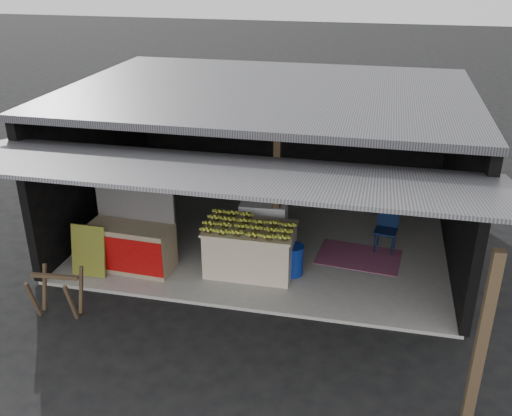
% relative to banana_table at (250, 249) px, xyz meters
% --- Properties ---
extents(ground, '(80.00, 80.00, 0.00)m').
position_rel_banana_table_xyz_m(ground, '(0.02, -1.15, -0.49)').
color(ground, black).
rests_on(ground, ground).
extents(concrete_slab, '(7.00, 5.00, 0.06)m').
position_rel_banana_table_xyz_m(concrete_slab, '(0.02, 1.35, -0.46)').
color(concrete_slab, gray).
rests_on(concrete_slab, ground).
extents(shophouse, '(7.40, 7.29, 3.02)m').
position_rel_banana_table_xyz_m(shophouse, '(0.02, 1.67, 1.61)').
color(shophouse, black).
rests_on(shophouse, ground).
extents(banana_table, '(1.56, 0.97, 0.86)m').
position_rel_banana_table_xyz_m(banana_table, '(0.00, 0.00, 0.00)').
color(banana_table, beige).
rests_on(banana_table, concrete_slab).
extents(banana_pile, '(1.44, 0.87, 0.17)m').
position_rel_banana_table_xyz_m(banana_pile, '(-0.00, 0.00, 0.51)').
color(banana_pile, gold).
rests_on(banana_pile, banana_table).
extents(white_crate, '(0.89, 0.63, 0.95)m').
position_rel_banana_table_xyz_m(white_crate, '(0.05, 0.91, 0.04)').
color(white_crate, white).
rests_on(white_crate, concrete_slab).
extents(neighbor_stall, '(1.51, 0.74, 1.53)m').
position_rel_banana_table_xyz_m(neighbor_stall, '(-2.08, -0.33, 0.03)').
color(neighbor_stall, '#998466').
rests_on(neighbor_stall, concrete_slab).
extents(green_signboard, '(0.61, 0.21, 0.91)m').
position_rel_banana_table_xyz_m(green_signboard, '(-2.71, -0.71, 0.03)').
color(green_signboard, black).
rests_on(green_signboard, concrete_slab).
extents(sawhorse, '(0.76, 0.70, 0.74)m').
position_rel_banana_table_xyz_m(sawhorse, '(-2.64, -1.88, -0.02)').
color(sawhorse, '#473623').
rests_on(sawhorse, ground).
extents(water_barrel, '(0.35, 0.35, 0.52)m').
position_rel_banana_table_xyz_m(water_barrel, '(0.75, 0.06, -0.17)').
color(water_barrel, navy).
rests_on(water_barrel, concrete_slab).
extents(plastic_chair, '(0.45, 0.45, 0.84)m').
position_rel_banana_table_xyz_m(plastic_chair, '(2.32, 1.37, 0.06)').
color(plastic_chair, '#091636').
rests_on(plastic_chair, concrete_slab).
extents(magenta_rug, '(1.59, 1.15, 0.01)m').
position_rel_banana_table_xyz_m(magenta_rug, '(1.86, 0.92, -0.43)').
color(magenta_rug, '#6D1846').
rests_on(magenta_rug, concrete_slab).
extents(picture_frames, '(1.62, 0.04, 0.46)m').
position_rel_banana_table_xyz_m(picture_frames, '(-0.15, 3.75, 1.44)').
color(picture_frames, black).
rests_on(picture_frames, shophouse).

